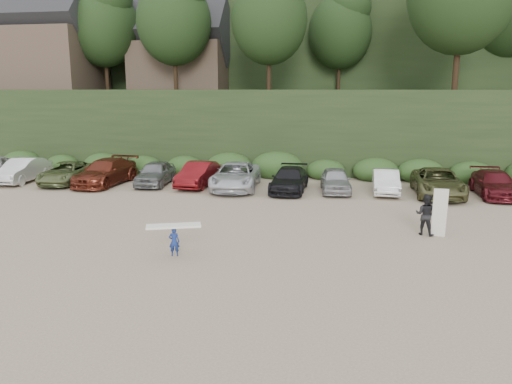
# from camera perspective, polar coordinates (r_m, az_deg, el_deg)

# --- Properties ---
(ground) EXTENTS (120.00, 120.00, 0.00)m
(ground) POSITION_cam_1_polar(r_m,az_deg,el_deg) (20.69, 3.34, -5.36)
(ground) COLOR tan
(ground) RESTS_ON ground
(hillside_backdrop) EXTENTS (90.00, 41.50, 28.00)m
(hillside_backdrop) POSITION_cam_1_polar(r_m,az_deg,el_deg) (55.88, 7.56, 16.91)
(hillside_backdrop) COLOR black
(hillside_backdrop) RESTS_ON ground
(parked_cars) EXTENTS (34.30, 5.97, 1.63)m
(parked_cars) POSITION_cam_1_polar(r_m,az_deg,el_deg) (31.06, -4.37, 1.85)
(parked_cars) COLOR #B9B9BF
(parked_cars) RESTS_ON ground
(child_surfer) EXTENTS (2.06, 1.18, 1.19)m
(child_surfer) POSITION_cam_1_polar(r_m,az_deg,el_deg) (18.62, -9.36, -4.85)
(child_surfer) COLOR navy
(child_surfer) RESTS_ON ground
(adult_surfer) EXTENTS (1.33, 0.95, 2.07)m
(adult_surfer) POSITION_cam_1_polar(r_m,az_deg,el_deg) (22.16, 18.94, -2.45)
(adult_surfer) COLOR black
(adult_surfer) RESTS_ON ground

